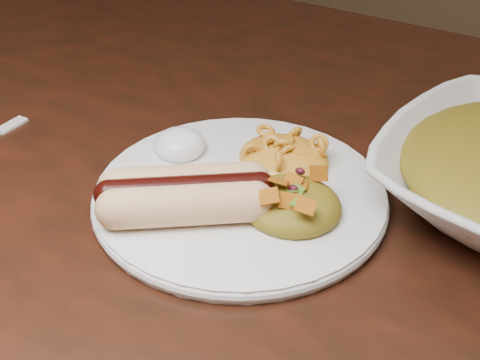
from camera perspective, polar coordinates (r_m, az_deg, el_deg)
The scene contains 6 objects.
table at distance 0.70m, azimuth -1.79°, elevation -5.16°, with size 1.60×0.90×0.75m.
plate at distance 0.59m, azimuth -0.00°, elevation -1.33°, with size 0.26×0.26×0.01m, color white.
hotdog at distance 0.55m, azimuth -4.69°, elevation -1.16°, with size 0.12×0.13×0.03m.
mac_and_cheese at distance 0.62m, azimuth 3.80°, elevation 2.85°, with size 0.09×0.08×0.03m, color orange.
sour_cream at distance 0.64m, azimuth -5.19°, elevation 3.56°, with size 0.05×0.05×0.03m, color white.
taco_salad at distance 0.56m, azimuth 4.45°, elevation -1.47°, with size 0.09×0.08×0.04m.
Camera 1 is at (0.30, -0.45, 1.10)m, focal length 50.00 mm.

